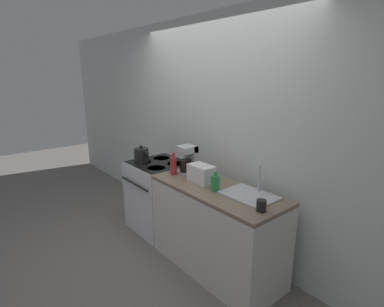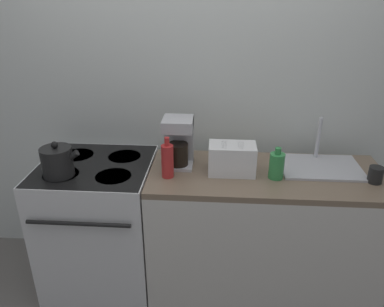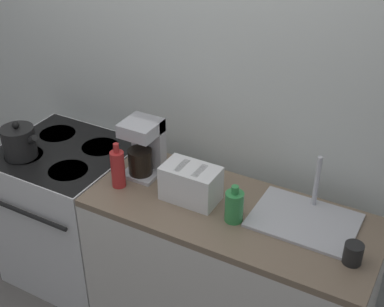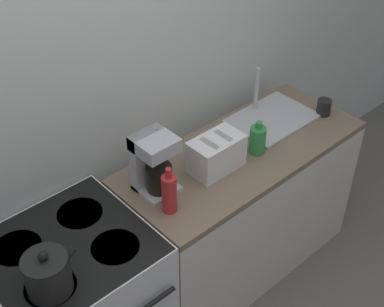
{
  "view_description": "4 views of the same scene",
  "coord_description": "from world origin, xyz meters",
  "px_view_note": "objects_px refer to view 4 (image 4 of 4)",
  "views": [
    {
      "loc": [
        2.46,
        -1.61,
        1.96
      ],
      "look_at": [
        0.04,
        0.37,
        1.12
      ],
      "focal_mm": 28.0,
      "sensor_mm": 36.0,
      "label": 1
    },
    {
      "loc": [
        0.2,
        -1.72,
        1.91
      ],
      "look_at": [
        0.05,
        0.32,
        0.99
      ],
      "focal_mm": 35.0,
      "sensor_mm": 36.0,
      "label": 2
    },
    {
      "loc": [
        1.32,
        -1.56,
        2.45
      ],
      "look_at": [
        0.26,
        0.36,
        1.1
      ],
      "focal_mm": 50.0,
      "sensor_mm": 36.0,
      "label": 3
    },
    {
      "loc": [
        -1.22,
        -1.2,
        2.61
      ],
      "look_at": [
        0.19,
        0.36,
        0.99
      ],
      "focal_mm": 50.0,
      "sensor_mm": 36.0,
      "label": 4
    }
  ],
  "objects_px": {
    "kettle": "(48,274)",
    "bottle_red": "(169,193)",
    "toaster": "(216,154)",
    "cup_black": "(324,107)",
    "coffee_maker": "(153,162)",
    "bottle_green": "(258,140)"
  },
  "relations": [
    {
      "from": "kettle",
      "to": "bottle_red",
      "type": "bearing_deg",
      "value": 2.55
    },
    {
      "from": "toaster",
      "to": "cup_black",
      "type": "bearing_deg",
      "value": -4.58
    },
    {
      "from": "toaster",
      "to": "cup_black",
      "type": "distance_m",
      "value": 0.81
    },
    {
      "from": "kettle",
      "to": "toaster",
      "type": "height_order",
      "value": "kettle"
    },
    {
      "from": "kettle",
      "to": "cup_black",
      "type": "xyz_separation_m",
      "value": [
        1.82,
        0.04,
        -0.04
      ]
    },
    {
      "from": "coffee_maker",
      "to": "cup_black",
      "type": "distance_m",
      "value": 1.15
    },
    {
      "from": "cup_black",
      "to": "bottle_red",
      "type": "bearing_deg",
      "value": -179.31
    },
    {
      "from": "kettle",
      "to": "bottle_red",
      "type": "height_order",
      "value": "bottle_red"
    },
    {
      "from": "toaster",
      "to": "bottle_red",
      "type": "bearing_deg",
      "value": -168.05
    },
    {
      "from": "coffee_maker",
      "to": "bottle_green",
      "type": "bearing_deg",
      "value": -13.59
    },
    {
      "from": "coffee_maker",
      "to": "bottle_red",
      "type": "bearing_deg",
      "value": -105.36
    },
    {
      "from": "kettle",
      "to": "bottle_green",
      "type": "height_order",
      "value": "kettle"
    },
    {
      "from": "coffee_maker",
      "to": "bottle_green",
      "type": "distance_m",
      "value": 0.6
    },
    {
      "from": "toaster",
      "to": "coffee_maker",
      "type": "relative_size",
      "value": 0.89
    },
    {
      "from": "toaster",
      "to": "bottle_green",
      "type": "xyz_separation_m",
      "value": [
        0.25,
        -0.05,
        -0.01
      ]
    },
    {
      "from": "coffee_maker",
      "to": "cup_black",
      "type": "xyz_separation_m",
      "value": [
        1.14,
        -0.16,
        -0.11
      ]
    },
    {
      "from": "bottle_green",
      "to": "cup_black",
      "type": "bearing_deg",
      "value": -1.64
    },
    {
      "from": "bottle_red",
      "to": "kettle",
      "type": "bearing_deg",
      "value": -177.45
    },
    {
      "from": "coffee_maker",
      "to": "bottle_green",
      "type": "relative_size",
      "value": 1.62
    },
    {
      "from": "coffee_maker",
      "to": "bottle_red",
      "type": "height_order",
      "value": "coffee_maker"
    },
    {
      "from": "coffee_maker",
      "to": "bottle_red",
      "type": "xyz_separation_m",
      "value": [
        -0.05,
        -0.17,
        -0.06
      ]
    },
    {
      "from": "toaster",
      "to": "coffee_maker",
      "type": "xyz_separation_m",
      "value": [
        -0.33,
        0.09,
        0.07
      ]
    }
  ]
}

